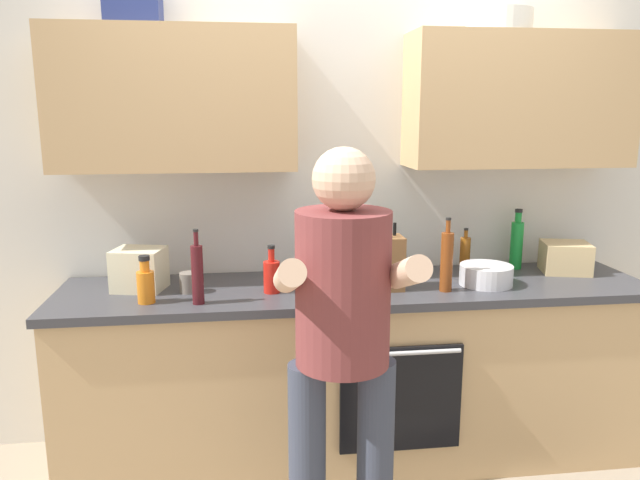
% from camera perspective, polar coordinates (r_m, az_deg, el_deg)
% --- Properties ---
extents(ground_plane, '(12.00, 12.00, 0.00)m').
position_cam_1_polar(ground_plane, '(3.31, 3.33, -19.41)').
color(ground_plane, gray).
extents(back_wall_unit, '(4.00, 0.38, 2.50)m').
position_cam_1_polar(back_wall_unit, '(3.11, 2.69, 7.69)').
color(back_wall_unit, silver).
rests_on(back_wall_unit, ground).
extents(counter, '(2.84, 0.67, 0.90)m').
position_cam_1_polar(counter, '(3.10, 3.45, -12.26)').
color(counter, tan).
rests_on(counter, ground).
extents(person_standing, '(0.49, 0.45, 1.61)m').
position_cam_1_polar(person_standing, '(2.20, 2.15, -8.61)').
color(person_standing, '#383D4C').
rests_on(person_standing, ground).
extents(bottle_syrup, '(0.05, 0.05, 0.23)m').
position_cam_1_polar(bottle_syrup, '(3.27, 13.45, -1.24)').
color(bottle_syrup, '#8C4C14').
rests_on(bottle_syrup, counter).
extents(bottle_soy, '(0.07, 0.07, 0.36)m').
position_cam_1_polar(bottle_soy, '(2.74, -0.15, -2.23)').
color(bottle_soy, black).
rests_on(bottle_soy, counter).
extents(bottle_juice, '(0.08, 0.08, 0.21)m').
position_cam_1_polar(bottle_juice, '(2.76, -16.05, -3.98)').
color(bottle_juice, orange).
rests_on(bottle_juice, counter).
extents(bottle_soda, '(0.06, 0.06, 0.32)m').
position_cam_1_polar(bottle_soda, '(3.38, 17.98, -0.29)').
color(bottle_soda, '#198C33').
rests_on(bottle_soda, counter).
extents(bottle_vinegar, '(0.06, 0.06, 0.35)m').
position_cam_1_polar(bottle_vinegar, '(2.87, 11.81, -1.93)').
color(bottle_vinegar, brown).
rests_on(bottle_vinegar, counter).
extents(bottle_water, '(0.06, 0.06, 0.27)m').
position_cam_1_polar(bottle_water, '(3.01, 1.95, -1.79)').
color(bottle_water, silver).
rests_on(bottle_water, counter).
extents(bottle_wine, '(0.05, 0.05, 0.33)m').
position_cam_1_polar(bottle_wine, '(2.68, -11.44, -3.08)').
color(bottle_wine, '#471419').
rests_on(bottle_wine, counter).
extents(bottle_hotsauce, '(0.08, 0.08, 0.22)m').
position_cam_1_polar(bottle_hotsauce, '(2.81, -4.56, -3.32)').
color(bottle_hotsauce, red).
rests_on(bottle_hotsauce, counter).
extents(cup_stoneware, '(0.09, 0.09, 0.09)m').
position_cam_1_polar(cup_stoneware, '(2.88, -12.19, -3.92)').
color(cup_stoneware, slate).
rests_on(cup_stoneware, counter).
extents(mixing_bowl, '(0.25, 0.25, 0.10)m').
position_cam_1_polar(mixing_bowl, '(3.04, 15.32, -3.18)').
color(mixing_bowl, silver).
rests_on(mixing_bowl, counter).
extents(knife_block, '(0.10, 0.14, 0.31)m').
position_cam_1_polar(knife_block, '(2.87, 6.75, -2.10)').
color(knife_block, brown).
rests_on(knife_block, counter).
extents(potted_herb, '(0.17, 0.17, 0.24)m').
position_cam_1_polar(potted_herb, '(3.08, 5.16, -1.08)').
color(potted_herb, '#9E6647').
rests_on(potted_herb, counter).
extents(grocery_bag_bread, '(0.27, 0.26, 0.16)m').
position_cam_1_polar(grocery_bag_bread, '(3.40, 22.04, -1.53)').
color(grocery_bag_bread, tan).
rests_on(grocery_bag_bread, counter).
extents(grocery_bag_rice, '(0.26, 0.24, 0.20)m').
position_cam_1_polar(grocery_bag_rice, '(2.97, -16.60, -2.65)').
color(grocery_bag_rice, beige).
rests_on(grocery_bag_rice, counter).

